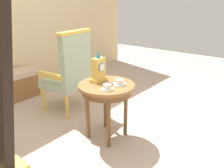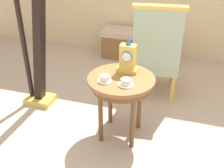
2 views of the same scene
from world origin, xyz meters
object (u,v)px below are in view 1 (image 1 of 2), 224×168
(armchair, at_px, (70,71))
(mantel_clock, at_px, (98,70))
(teacup_left, at_px, (107,87))
(teacup_right, at_px, (119,82))
(window_bench, at_px, (3,88))
(side_table, at_px, (107,91))

(armchair, bearing_deg, mantel_clock, -104.08)
(teacup_left, relative_size, mantel_clock, 0.39)
(teacup_right, height_order, window_bench, teacup_right)
(side_table, xyz_separation_m, mantel_clock, (0.02, 0.14, 0.22))
(mantel_clock, bearing_deg, window_bench, 99.22)
(window_bench, bearing_deg, armchair, -66.74)
(side_table, xyz_separation_m, armchair, (0.19, 0.82, 0.04))
(teacup_left, xyz_separation_m, teacup_right, (0.19, -0.01, 0.00))
(teacup_right, distance_m, mantel_clock, 0.28)
(teacup_left, relative_size, teacup_right, 0.93)
(armchair, xyz_separation_m, window_bench, (-0.45, 1.06, -0.37))
(side_table, relative_size, armchair, 0.56)
(teacup_left, height_order, mantel_clock, mantel_clock)
(mantel_clock, height_order, window_bench, mantel_clock)
(teacup_left, bearing_deg, teacup_right, -2.69)
(armchair, height_order, window_bench, armchair)
(teacup_left, bearing_deg, window_bench, 93.96)
(side_table, relative_size, window_bench, 0.60)
(window_bench, bearing_deg, side_table, -82.13)
(teacup_right, bearing_deg, armchair, 82.61)
(teacup_right, relative_size, armchair, 0.12)
(mantel_clock, bearing_deg, teacup_right, -78.97)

